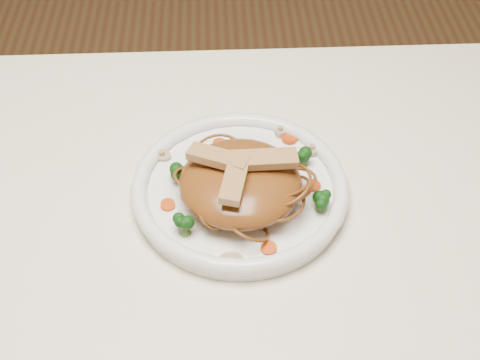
{
  "coord_description": "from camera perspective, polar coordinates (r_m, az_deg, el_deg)",
  "views": [
    {
      "loc": [
        0.06,
        -0.48,
        1.36
      ],
      "look_at": [
        0.09,
        0.08,
        0.78
      ],
      "focal_mm": 49.16,
      "sensor_mm": 36.0,
      "label": 1
    }
  ],
  "objects": [
    {
      "name": "broccoli_3",
      "position": [
        0.78,
        7.11,
        -1.8
      ],
      "size": [
        0.03,
        0.03,
        0.03
      ],
      "primitive_type": null,
      "rotation": [
        0.0,
        0.0,
        0.05
      ],
      "color": "#0F420D",
      "rests_on": "plate"
    },
    {
      "name": "broccoli_0",
      "position": [
        0.84,
        5.41,
        2.07
      ],
      "size": [
        0.03,
        0.03,
        0.03
      ],
      "primitive_type": null,
      "rotation": [
        0.0,
        0.0,
        0.14
      ],
      "color": "#0F420D",
      "rests_on": "plate"
    },
    {
      "name": "mushroom_3",
      "position": [
        0.89,
        3.52,
        4.23
      ],
      "size": [
        0.02,
        0.02,
        0.01
      ],
      "primitive_type": "cylinder",
      "rotation": [
        0.0,
        0.0,
        1.5
      ],
      "color": "tan",
      "rests_on": "plate"
    },
    {
      "name": "chicken_a",
      "position": [
        0.76,
        2.18,
        1.81
      ],
      "size": [
        0.08,
        0.03,
        0.01
      ],
      "primitive_type": "cube",
      "rotation": [
        0.0,
        0.0,
        0.07
      ],
      "color": "tan",
      "rests_on": "noodle_mound"
    },
    {
      "name": "plate",
      "position": [
        0.82,
        -0.0,
        -1.07
      ],
      "size": [
        0.33,
        0.33,
        0.02
      ],
      "primitive_type": "cylinder",
      "rotation": [
        0.0,
        0.0,
        -0.28
      ],
      "color": "white",
      "rests_on": "table"
    },
    {
      "name": "mushroom_1",
      "position": [
        0.86,
        6.29,
        2.64
      ],
      "size": [
        0.02,
        0.02,
        0.01
      ],
      "primitive_type": "cylinder",
      "rotation": [
        0.0,
        0.0,
        1.52
      ],
      "color": "tan",
      "rests_on": "plate"
    },
    {
      "name": "broccoli_2",
      "position": [
        0.76,
        -4.85,
        -3.8
      ],
      "size": [
        0.04,
        0.04,
        0.03
      ],
      "primitive_type": null,
      "rotation": [
        0.0,
        0.0,
        -0.32
      ],
      "color": "#0F420D",
      "rests_on": "plate"
    },
    {
      "name": "carrot_0",
      "position": [
        0.88,
        4.32,
        3.62
      ],
      "size": [
        0.02,
        0.02,
        0.0
      ],
      "primitive_type": "cylinder",
      "rotation": [
        0.0,
        0.0,
        0.09
      ],
      "color": "#C23707",
      "rests_on": "plate"
    },
    {
      "name": "chicken_b",
      "position": [
        0.77,
        -1.9,
        1.93
      ],
      "size": [
        0.08,
        0.05,
        0.01
      ],
      "primitive_type": "cube",
      "rotation": [
        0.0,
        0.0,
        2.69
      ],
      "color": "tan",
      "rests_on": "noodle_mound"
    },
    {
      "name": "carrot_4",
      "position": [
        0.75,
        2.52,
        -5.94
      ],
      "size": [
        0.02,
        0.02,
        0.0
      ],
      "primitive_type": "cylinder",
      "rotation": [
        0.0,
        0.0,
        0.31
      ],
      "color": "#C23707",
      "rests_on": "plate"
    },
    {
      "name": "mushroom_0",
      "position": [
        0.74,
        -0.8,
        -6.93
      ],
      "size": [
        0.03,
        0.03,
        0.01
      ],
      "primitive_type": "cylinder",
      "rotation": [
        0.0,
        0.0,
        0.15
      ],
      "color": "tan",
      "rests_on": "plate"
    },
    {
      "name": "noodle_mound",
      "position": [
        0.78,
        0.03,
        -0.2
      ],
      "size": [
        0.16,
        0.16,
        0.05
      ],
      "primitive_type": "ellipsoid",
      "rotation": [
        0.0,
        0.0,
        -0.08
      ],
      "color": "brown",
      "rests_on": "plate"
    },
    {
      "name": "chicken_c",
      "position": [
        0.74,
        -0.44,
        0.2
      ],
      "size": [
        0.04,
        0.08,
        0.01
      ],
      "primitive_type": "cube",
      "rotation": [
        0.0,
        0.0,
        4.48
      ],
      "color": "tan",
      "rests_on": "noodle_mound"
    },
    {
      "name": "broccoli_1",
      "position": [
        0.82,
        -5.28,
        0.76
      ],
      "size": [
        0.03,
        0.03,
        0.03
      ],
      "primitive_type": null,
      "rotation": [
        0.0,
        0.0,
        0.4
      ],
      "color": "#0F420D",
      "rests_on": "plate"
    },
    {
      "name": "carrot_2",
      "position": [
        0.82,
        6.38,
        -0.48
      ],
      "size": [
        0.02,
        0.02,
        0.0
      ],
      "primitive_type": "cylinder",
      "rotation": [
        0.0,
        0.0,
        0.02
      ],
      "color": "#C23707",
      "rests_on": "plate"
    },
    {
      "name": "table",
      "position": [
        0.86,
        -5.69,
        -10.08
      ],
      "size": [
        1.2,
        0.8,
        0.75
      ],
      "color": "white",
      "rests_on": "ground"
    },
    {
      "name": "carrot_1",
      "position": [
        0.8,
        -6.29,
        -2.17
      ],
      "size": [
        0.02,
        0.02,
        0.0
      ],
      "primitive_type": "cylinder",
      "rotation": [
        0.0,
        0.0,
        0.16
      ],
      "color": "#C23707",
      "rests_on": "plate"
    },
    {
      "name": "carrot_3",
      "position": [
        0.87,
        -1.81,
        3.2
      ],
      "size": [
        0.02,
        0.02,
        0.0
      ],
      "primitive_type": "cylinder",
      "rotation": [
        0.0,
        0.0,
        -0.37
      ],
      "color": "#C23707",
      "rests_on": "plate"
    },
    {
      "name": "mushroom_2",
      "position": [
        0.86,
        -6.82,
        2.11
      ],
      "size": [
        0.03,
        0.03,
        0.01
      ],
      "primitive_type": "cylinder",
      "rotation": [
        0.0,
        0.0,
        -0.27
      ],
      "color": "tan",
      "rests_on": "plate"
    }
  ]
}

